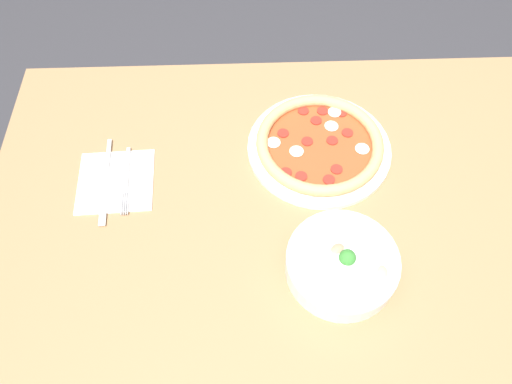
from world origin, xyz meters
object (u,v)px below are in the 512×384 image
object	(u,v)px
bowl	(342,264)
fork	(127,179)
knife	(106,177)
pizza	(319,145)

from	to	relation	value
bowl	fork	distance (m)	0.49
bowl	knife	bearing A→B (deg)	-26.14
pizza	knife	world-z (taller)	pizza
bowl	knife	world-z (taller)	bowl
bowl	knife	xyz separation A→B (m)	(0.48, -0.23, -0.03)
pizza	bowl	bearing A→B (deg)	92.01
pizza	fork	size ratio (longest dim) A/B	1.83
fork	knife	xyz separation A→B (m)	(0.04, -0.01, -0.00)
knife	pizza	bearing A→B (deg)	94.49
fork	knife	bearing A→B (deg)	-103.22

